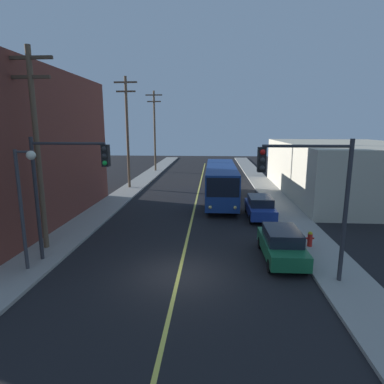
{
  "coord_description": "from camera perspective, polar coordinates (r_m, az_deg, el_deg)",
  "views": [
    {
      "loc": [
        1.49,
        -13.51,
        6.62
      ],
      "look_at": [
        0.0,
        9.01,
        2.0
      ],
      "focal_mm": 30.04,
      "sensor_mm": 36.0,
      "label": 1
    }
  ],
  "objects": [
    {
      "name": "traffic_signal_right_corner",
      "position": [
        13.89,
        20.13,
        1.26
      ],
      "size": [
        3.75,
        0.48,
        6.0
      ],
      "color": "#2D2D33",
      "rests_on": "sidewalk_right"
    },
    {
      "name": "building_right_warehouse",
      "position": [
        34.69,
        25.83,
        3.64
      ],
      "size": [
        12.0,
        19.54,
        5.06
      ],
      "color": "beige",
      "rests_on": "ground"
    },
    {
      "name": "sidewalk_left",
      "position": [
        25.92,
        -16.09,
        -3.52
      ],
      "size": [
        2.5,
        90.0,
        0.15
      ],
      "primitive_type": "cube",
      "color": "gray",
      "rests_on": "ground"
    },
    {
      "name": "sidewalk_right",
      "position": [
        25.07,
        16.97,
        -4.08
      ],
      "size": [
        2.5,
        90.0,
        0.15
      ],
      "primitive_type": "cube",
      "color": "gray",
      "rests_on": "ground"
    },
    {
      "name": "city_bus",
      "position": [
        28.92,
        5.14,
        1.96
      ],
      "size": [
        2.59,
        12.16,
        3.2
      ],
      "color": "navy",
      "rests_on": "ground"
    },
    {
      "name": "utility_pole_mid",
      "position": [
        34.96,
        -11.42,
        11.02
      ],
      "size": [
        2.4,
        0.28,
        11.49
      ],
      "color": "brown",
      "rests_on": "sidewalk_left"
    },
    {
      "name": "utility_pole_near",
      "position": [
        18.43,
        -25.86,
        7.99
      ],
      "size": [
        2.4,
        0.28,
        10.36
      ],
      "color": "brown",
      "rests_on": "sidewalk_left"
    },
    {
      "name": "street_lamp_left",
      "position": [
        16.0,
        -27.62,
        -0.12
      ],
      "size": [
        0.98,
        0.4,
        5.5
      ],
      "color": "#38383D",
      "rests_on": "sidewalk_left"
    },
    {
      "name": "fire_hydrant",
      "position": [
        18.93,
        20.21,
        -7.76
      ],
      "size": [
        0.44,
        0.26,
        0.84
      ],
      "color": "red",
      "rests_on": "sidewalk_right"
    },
    {
      "name": "ground_plane",
      "position": [
        15.12,
        -2.33,
        -14.41
      ],
      "size": [
        120.0,
        120.0,
        0.0
      ],
      "primitive_type": "plane",
      "color": "black"
    },
    {
      "name": "parked_car_green",
      "position": [
        16.89,
        15.62,
        -8.87
      ],
      "size": [
        1.85,
        4.41,
        1.62
      ],
      "color": "#196038",
      "rests_on": "ground"
    },
    {
      "name": "lane_stripe_center",
      "position": [
        29.3,
        0.77,
        -1.48
      ],
      "size": [
        0.16,
        60.0,
        0.01
      ],
      "primitive_type": "cube",
      "color": "#D8CC4C",
      "rests_on": "ground"
    },
    {
      "name": "utility_pole_far",
      "position": [
        48.02,
        -6.66,
        11.24
      ],
      "size": [
        2.4,
        0.28,
        11.48
      ],
      "color": "brown",
      "rests_on": "sidewalk_left"
    },
    {
      "name": "parked_car_blue",
      "position": [
        24.05,
        11.98,
        -2.59
      ],
      "size": [
        1.84,
        4.41,
        1.62
      ],
      "color": "navy",
      "rests_on": "ground"
    },
    {
      "name": "traffic_signal_left_corner",
      "position": [
        16.21,
        -21.49,
        2.55
      ],
      "size": [
        3.75,
        0.48,
        6.0
      ],
      "color": "#2D2D33",
      "rests_on": "sidewalk_left"
    }
  ]
}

